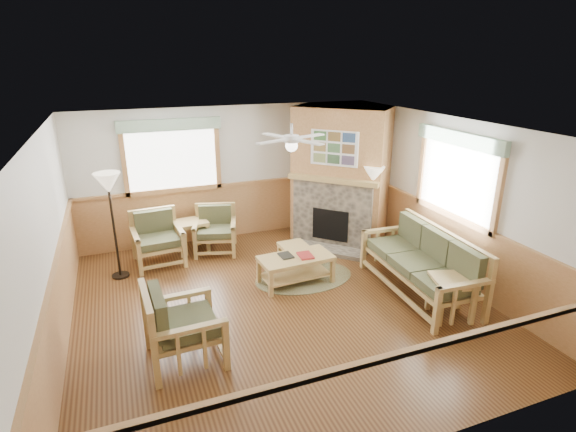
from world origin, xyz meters
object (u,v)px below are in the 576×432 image
object	(u,v)px
sofa	(419,263)
footstool	(294,255)
armchair_left	(184,324)
armchair_back_right	(215,230)
floor_lamp_left	(114,226)
coffee_table	(296,270)
floor_lamp_right	(372,210)
end_table_sofa	(451,298)
armchair_back_left	(158,239)
end_table_chairs	(193,235)

from	to	relation	value
sofa	footstool	distance (m)	2.22
armchair_left	armchair_back_right	bearing A→B (deg)	-21.36
armchair_back_right	armchair_left	xyz separation A→B (m)	(-1.07, -3.12, 0.06)
floor_lamp_left	coffee_table	bearing A→B (deg)	-25.48
floor_lamp_left	floor_lamp_right	size ratio (longest dim) A/B	1.09
armchair_back_right	floor_lamp_right	world-z (taller)	floor_lamp_right
armchair_back_right	footstool	world-z (taller)	armchair_back_right
armchair_left	end_table_sofa	xyz separation A→B (m)	(3.74, -0.41, -0.19)
sofa	footstool	xyz separation A→B (m)	(-1.49, 1.62, -0.31)
floor_lamp_right	armchair_back_left	bearing A→B (deg)	166.50
armchair_back_right	end_table_chairs	bearing A→B (deg)	163.12
sofa	end_table_sofa	xyz separation A→B (m)	(0.00, -0.76, -0.20)
coffee_table	floor_lamp_left	xyz separation A→B (m)	(-2.75, 1.31, 0.69)
end_table_sofa	footstool	bearing A→B (deg)	121.98
sofa	end_table_sofa	bearing A→B (deg)	3.20
end_table_sofa	armchair_left	bearing A→B (deg)	173.68
armchair_back_left	footstool	bearing A→B (deg)	-28.04
armchair_back_right	coffee_table	distance (m)	2.02
sofa	armchair_left	distance (m)	3.75
armchair_back_right	floor_lamp_right	bearing A→B (deg)	-5.31
coffee_table	floor_lamp_right	size ratio (longest dim) A/B	0.71
armchair_back_left	end_table_sofa	world-z (taller)	armchair_back_left
sofa	end_table_chairs	xyz separation A→B (m)	(-3.05, 3.02, -0.21)
end_table_chairs	end_table_sofa	size ratio (longest dim) A/B	0.96
armchair_back_right	floor_lamp_left	bearing A→B (deg)	-149.79
end_table_chairs	coffee_table	bearing A→B (deg)	-56.15
armchair_left	footstool	bearing A→B (deg)	-51.18
end_table_chairs	footstool	bearing A→B (deg)	-41.79
armchair_back_left	floor_lamp_left	distance (m)	0.89
armchair_back_left	footstool	size ratio (longest dim) A/B	1.99
floor_lamp_left	end_table_sofa	bearing A→B (deg)	-34.69
armchair_back_left	footstool	world-z (taller)	armchair_back_left
end_table_chairs	floor_lamp_right	distance (m)	3.48
coffee_table	end_table_chairs	world-z (taller)	end_table_chairs
armchair_left	end_table_sofa	world-z (taller)	armchair_left
armchair_back_right	armchair_left	distance (m)	3.30
armchair_left	floor_lamp_left	xyz separation A→B (m)	(-0.71, 2.67, 0.43)
end_table_chairs	floor_lamp_right	world-z (taller)	floor_lamp_right
armchair_back_right	floor_lamp_right	distance (m)	3.02
armchair_left	coffee_table	distance (m)	2.46
floor_lamp_left	floor_lamp_right	world-z (taller)	floor_lamp_left
armchair_back_right	footstool	xyz separation A→B (m)	(1.18, -1.15, -0.23)
coffee_table	sofa	bearing A→B (deg)	-34.27
armchair_back_right	floor_lamp_left	distance (m)	1.90
coffee_table	end_table_sofa	distance (m)	2.46
armchair_back_left	armchair_left	xyz separation A→B (m)	(0.01, -2.97, 0.03)
end_table_sofa	end_table_chairs	bearing A→B (deg)	128.89
sofa	armchair_back_left	bearing A→B (deg)	-121.83
armchair_back_right	armchair_left	size ratio (longest dim) A/B	0.87
floor_lamp_left	floor_lamp_right	bearing A→B (deg)	-7.84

